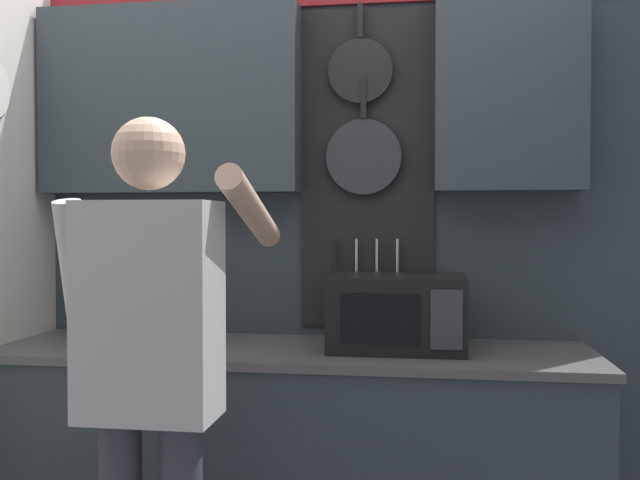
{
  "coord_description": "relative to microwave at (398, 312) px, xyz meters",
  "views": [
    {
      "loc": [
        0.47,
        -2.54,
        1.38
      ],
      "look_at": [
        0.08,
        0.19,
        1.3
      ],
      "focal_mm": 40.0,
      "sensor_mm": 36.0,
      "label": 1
    }
  ],
  "objects": [
    {
      "name": "utensil_crock",
      "position": [
        -0.73,
        0.0,
        -0.04
      ],
      "size": [
        0.11,
        0.11,
        0.35
      ],
      "color": "white",
      "rests_on": "base_cabinet_counter"
    },
    {
      "name": "microwave",
      "position": [
        0.0,
        0.0,
        0.0
      ],
      "size": [
        0.48,
        0.36,
        0.27
      ],
      "color": "black",
      "rests_on": "base_cabinet_counter"
    },
    {
      "name": "base_cabinet_counter",
      "position": [
        -0.38,
        -0.02,
        -0.59
      ],
      "size": [
        2.16,
        0.61,
        0.92
      ],
      "color": "#2D383D",
      "rests_on": "ground_plane"
    },
    {
      "name": "back_wall_unit",
      "position": [
        -0.41,
        0.25,
        0.45
      ],
      "size": [
        2.73,
        0.2,
        2.41
      ],
      "color": "#2D383D",
      "rests_on": "ground_plane"
    },
    {
      "name": "person",
      "position": [
        -0.67,
        -0.64,
        -0.06
      ],
      "size": [
        0.54,
        0.64,
        1.67
      ],
      "color": "#383842",
      "rests_on": "ground_plane"
    },
    {
      "name": "knife_block",
      "position": [
        -1.03,
        0.0,
        -0.04
      ],
      "size": [
        0.12,
        0.15,
        0.25
      ],
      "color": "brown",
      "rests_on": "base_cabinet_counter"
    }
  ]
}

